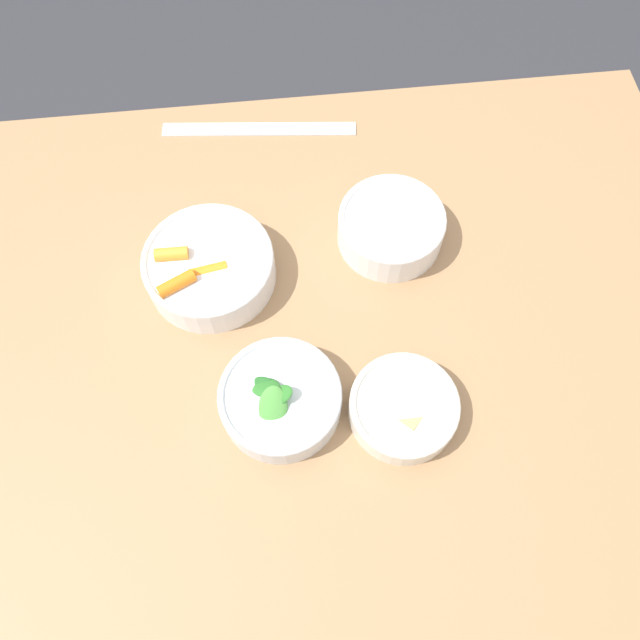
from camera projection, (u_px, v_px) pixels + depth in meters
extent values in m
plane|color=#2D2D33|center=(305.00, 470.00, 1.61)|extent=(10.00, 10.00, 0.00)
cube|color=#99724C|center=(293.00, 359.00, 0.92)|extent=(1.34, 1.00, 0.03)
cube|color=olive|center=(18.00, 273.00, 1.43)|extent=(0.06, 0.06, 0.75)
cube|color=olive|center=(537.00, 224.00, 1.49)|extent=(0.06, 0.06, 0.75)
cylinder|color=white|center=(209.00, 268.00, 0.94)|extent=(0.20, 0.20, 0.05)
torus|color=white|center=(207.00, 259.00, 0.91)|extent=(0.20, 0.20, 0.01)
cylinder|color=orange|center=(208.00, 272.00, 0.91)|extent=(0.06, 0.03, 0.02)
cylinder|color=orange|center=(248.00, 263.00, 0.92)|extent=(0.05, 0.03, 0.02)
cylinder|color=orange|center=(203.00, 261.00, 0.93)|extent=(0.05, 0.05, 0.02)
cylinder|color=orange|center=(176.00, 284.00, 0.89)|extent=(0.06, 0.04, 0.02)
cylinder|color=orange|center=(171.00, 254.00, 0.91)|extent=(0.05, 0.02, 0.02)
cylinder|color=silver|center=(280.00, 400.00, 0.85)|extent=(0.17, 0.17, 0.05)
torus|color=silver|center=(279.00, 394.00, 0.83)|extent=(0.17, 0.17, 0.01)
ellipsoid|color=#235B23|center=(310.00, 421.00, 0.83)|extent=(0.04, 0.05, 0.03)
ellipsoid|color=#2D7028|center=(265.00, 387.00, 0.83)|extent=(0.06, 0.05, 0.04)
ellipsoid|color=#4C933D|center=(236.00, 415.00, 0.83)|extent=(0.04, 0.03, 0.04)
ellipsoid|color=#2D7028|center=(279.00, 395.00, 0.82)|extent=(0.04, 0.03, 0.03)
ellipsoid|color=#4C933D|center=(272.00, 407.00, 0.82)|extent=(0.05, 0.06, 0.05)
ellipsoid|color=#235B23|center=(258.00, 390.00, 0.84)|extent=(0.05, 0.04, 0.04)
cylinder|color=white|center=(390.00, 228.00, 0.97)|extent=(0.16, 0.16, 0.06)
torus|color=white|center=(392.00, 218.00, 0.94)|extent=(0.16, 0.16, 0.01)
cylinder|color=#9E6B4C|center=(389.00, 232.00, 0.97)|extent=(0.15, 0.15, 0.03)
ellipsoid|color=#A36B4C|center=(399.00, 262.00, 0.92)|extent=(0.01, 0.01, 0.01)
ellipsoid|color=#8E5B3D|center=(384.00, 237.00, 0.95)|extent=(0.01, 0.01, 0.01)
ellipsoid|color=#8E5B3D|center=(399.00, 203.00, 0.97)|extent=(0.01, 0.01, 0.01)
ellipsoid|color=#8E5B3D|center=(360.00, 227.00, 0.95)|extent=(0.01, 0.01, 0.01)
ellipsoid|color=#AD7551|center=(348.00, 232.00, 0.95)|extent=(0.01, 0.01, 0.01)
ellipsoid|color=#AD7551|center=(368.00, 250.00, 0.93)|extent=(0.01, 0.01, 0.01)
ellipsoid|color=#AD7551|center=(415.00, 234.00, 0.95)|extent=(0.01, 0.01, 0.01)
ellipsoid|color=#8E5B3D|center=(369.00, 219.00, 0.96)|extent=(0.01, 0.01, 0.01)
ellipsoid|color=#A36B4C|center=(413.00, 249.00, 0.93)|extent=(0.01, 0.01, 0.01)
ellipsoid|color=#8E5B3D|center=(408.00, 247.00, 0.94)|extent=(0.01, 0.01, 0.01)
ellipsoid|color=#A36B4C|center=(383.00, 236.00, 0.95)|extent=(0.01, 0.01, 0.01)
cylinder|color=beige|center=(413.00, 223.00, 0.94)|extent=(0.03, 0.03, 0.01)
cylinder|color=#E0A88E|center=(401.00, 256.00, 0.93)|extent=(0.03, 0.03, 0.01)
cylinder|color=#E0A88E|center=(395.00, 223.00, 0.95)|extent=(0.03, 0.03, 0.01)
cylinder|color=beige|center=(381.00, 216.00, 0.96)|extent=(0.02, 0.02, 0.01)
cylinder|color=silver|center=(402.00, 409.00, 0.85)|extent=(0.15, 0.15, 0.04)
torus|color=silver|center=(404.00, 404.00, 0.83)|extent=(0.15, 0.15, 0.01)
cube|color=tan|center=(426.00, 402.00, 0.84)|extent=(0.07, 0.07, 0.02)
cube|color=tan|center=(422.00, 411.00, 0.84)|extent=(0.07, 0.07, 0.01)
cube|color=tan|center=(405.00, 406.00, 0.84)|extent=(0.07, 0.07, 0.02)
cube|color=silver|center=(259.00, 129.00, 1.09)|extent=(0.34, 0.06, 0.00)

